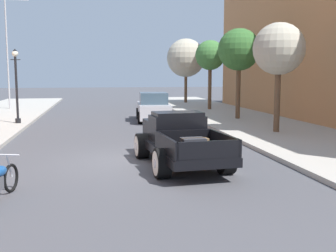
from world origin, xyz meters
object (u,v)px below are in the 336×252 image
at_px(flagpole, 10,31).
at_px(street_tree_second, 239,50).
at_px(street_tree_farthest, 186,58).
at_px(car_background_silver, 153,108).
at_px(hotrod_truck_black, 178,139).
at_px(street_lamp_far, 16,80).
at_px(street_tree_third, 210,56).
at_px(street_tree_nearest, 279,50).

xyz_separation_m(flagpole, street_tree_second, (14.14, -9.42, -1.73)).
distance_m(flagpole, street_tree_farthest, 14.68).
distance_m(car_background_silver, street_tree_farthest, 13.81).
xyz_separation_m(hotrod_truck_black, street_tree_farthest, (5.54, 24.01, 3.34)).
bearing_deg(flagpole, hotrod_truck_black, -67.01).
bearing_deg(street_tree_second, street_lamp_far, -179.20).
distance_m(hotrod_truck_black, street_tree_third, 18.20).
height_order(street_tree_second, street_tree_third, street_tree_second).
bearing_deg(street_tree_nearest, street_lamp_far, 155.77).
distance_m(flagpole, street_tree_second, 17.08).
bearing_deg(flagpole, street_lamp_far, -78.08).
xyz_separation_m(hotrod_truck_black, flagpole, (-8.49, 20.00, 5.02)).
bearing_deg(street_lamp_far, street_tree_second, 0.80).
bearing_deg(flagpole, street_tree_second, -33.65).
bearing_deg(street_tree_second, car_background_silver, 169.66).
bearing_deg(street_tree_nearest, hotrod_truck_black, -137.51).
bearing_deg(car_background_silver, flagpole, 137.55).
relative_size(car_background_silver, street_tree_second, 0.86).
bearing_deg(street_lamp_far, street_tree_farthest, 48.57).
xyz_separation_m(street_lamp_far, street_tree_nearest, (11.96, -5.38, 1.38)).
xyz_separation_m(street_tree_second, street_tree_third, (0.11, 6.37, -0.05)).
relative_size(flagpole, street_tree_nearest, 1.91).
bearing_deg(car_background_silver, street_tree_second, -10.34).
relative_size(flagpole, street_tree_second, 1.79).
distance_m(car_background_silver, flagpole, 13.60).
bearing_deg(car_background_silver, hotrod_truck_black, -94.22).
bearing_deg(street_tree_farthest, street_tree_third, -88.14).
bearing_deg(flagpole, street_tree_nearest, -46.94).
height_order(flagpole, street_tree_nearest, flagpole).
xyz_separation_m(hotrod_truck_black, street_lamp_far, (-6.46, 10.42, 1.63)).
distance_m(hotrod_truck_black, car_background_silver, 11.50).
bearing_deg(hotrod_truck_black, street_tree_second, 61.89).
bearing_deg(street_tree_third, street_tree_farthest, 91.86).
relative_size(hotrod_truck_black, street_tree_farthest, 0.89).
bearing_deg(street_tree_farthest, hotrod_truck_black, -102.98).
height_order(flagpole, street_tree_third, flagpole).
height_order(hotrod_truck_black, street_tree_third, street_tree_third).
height_order(hotrod_truck_black, street_tree_second, street_tree_second).
height_order(hotrod_truck_black, street_tree_nearest, street_tree_nearest).
xyz_separation_m(street_lamp_far, street_tree_second, (12.12, 0.17, 1.66)).
relative_size(hotrod_truck_black, street_tree_third, 1.01).
height_order(street_tree_second, street_tree_farthest, street_tree_farthest).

